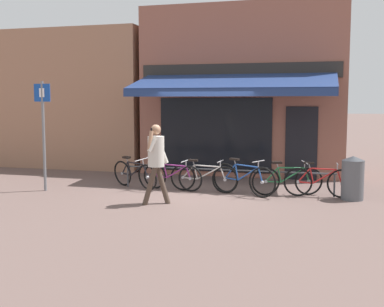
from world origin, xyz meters
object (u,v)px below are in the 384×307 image
at_px(bicycle_purple, 172,176).
at_px(bicycle_black, 134,174).
at_px(pedestrian_adult, 156,155).
at_px(parking_sign, 43,125).
at_px(bicycle_green, 287,180).
at_px(bicycle_silver, 203,177).
at_px(litter_bin, 353,178).
at_px(bicycle_blue, 243,179).
at_px(bicycle_red, 319,182).

bearing_deg(bicycle_purple, bicycle_black, -171.16).
distance_m(bicycle_black, bicycle_purple, 1.03).
distance_m(bicycle_purple, pedestrian_adult, 1.85).
distance_m(pedestrian_adult, parking_sign, 3.39).
height_order(bicycle_black, bicycle_purple, bicycle_black).
relative_size(bicycle_green, parking_sign, 0.61).
height_order(bicycle_silver, bicycle_green, bicycle_green).
bearing_deg(parking_sign, litter_bin, 6.68).
bearing_deg(parking_sign, pedestrian_adult, -13.46).
bearing_deg(bicycle_black, bicycle_purple, 26.18).
xyz_separation_m(bicycle_black, litter_bin, (5.38, -0.07, 0.14)).
relative_size(bicycle_purple, bicycle_blue, 1.01).
bearing_deg(bicycle_blue, pedestrian_adult, -113.66).
xyz_separation_m(bicycle_purple, bicycle_blue, (1.85, -0.16, 0.04)).
height_order(bicycle_silver, litter_bin, litter_bin).
distance_m(bicycle_green, litter_bin, 1.49).
bearing_deg(pedestrian_adult, bicycle_red, -162.20).
bearing_deg(litter_bin, bicycle_red, 169.83).
bearing_deg(litter_bin, bicycle_purple, 179.34).
bearing_deg(litter_bin, pedestrian_adult, -158.45).
bearing_deg(bicycle_silver, bicycle_green, 6.82).
distance_m(bicycle_purple, bicycle_red, 3.62).
height_order(bicycle_red, pedestrian_adult, pedestrian_adult).
xyz_separation_m(bicycle_green, litter_bin, (1.48, -0.13, 0.14)).
height_order(bicycle_purple, bicycle_red, bicycle_red).
distance_m(bicycle_purple, litter_bin, 4.36).
relative_size(bicycle_black, bicycle_red, 0.92).
xyz_separation_m(bicycle_black, bicycle_purple, (1.03, -0.02, -0.01)).
bearing_deg(bicycle_red, parking_sign, -173.10).
bearing_deg(bicycle_black, bicycle_red, 28.18).
relative_size(bicycle_silver, bicycle_blue, 1.07).
relative_size(pedestrian_adult, litter_bin, 1.75).
bearing_deg(bicycle_silver, bicycle_blue, -3.85).
distance_m(bicycle_silver, litter_bin, 3.53).
bearing_deg(bicycle_silver, litter_bin, 3.59).
bearing_deg(parking_sign, bicycle_red, 8.51).
xyz_separation_m(bicycle_green, pedestrian_adult, (-2.69, -1.77, 0.71)).
bearing_deg(pedestrian_adult, bicycle_silver, -120.67).
distance_m(bicycle_blue, bicycle_red, 1.79).
relative_size(bicycle_purple, bicycle_red, 0.99).
bearing_deg(litter_bin, parking_sign, -173.32).
distance_m(bicycle_purple, bicycle_blue, 1.86).
xyz_separation_m(bicycle_silver, bicycle_red, (2.79, 0.10, 0.00)).
xyz_separation_m(bicycle_blue, litter_bin, (2.50, 0.11, 0.11)).
height_order(bicycle_silver, bicycle_red, bicycle_red).
relative_size(bicycle_silver, pedestrian_adult, 1.00).
bearing_deg(bicycle_blue, bicycle_purple, -161.33).
bearing_deg(bicycle_purple, bicycle_silver, 8.48).
bearing_deg(bicycle_green, litter_bin, -23.34).
distance_m(bicycle_green, parking_sign, 6.16).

